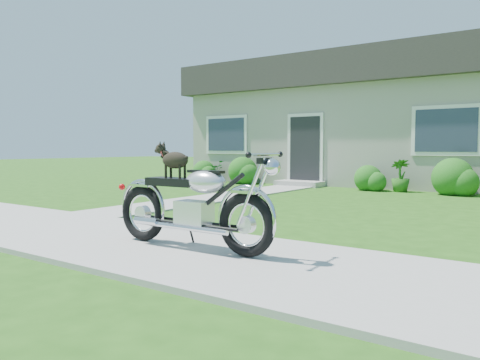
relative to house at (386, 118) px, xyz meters
The scene contains 8 objects.
ground 12.19m from the house, 89.99° to the right, with size 80.00×80.00×0.00m, color #235114.
sidewalk 12.18m from the house, 89.99° to the right, with size 24.00×2.20×0.04m, color #9E9B93.
walkway 7.47m from the house, 102.09° to the right, with size 1.20×8.00×0.03m, color #9E9B93.
house is the anchor object (origin of this frame).
shrub_row 4.00m from the house, 76.20° to the right, with size 10.66×1.07×1.07m.
potted_plant_left 6.07m from the house, 143.58° to the right, with size 0.65×0.56×0.72m, color #15501A.
potted_plant_right 4.14m from the house, 66.28° to the right, with size 0.48×0.48×0.86m, color #28661C.
motorcycle_with_dog 12.19m from the house, 81.95° to the right, with size 2.22×0.60×1.17m.
Camera 1 is at (5.06, -3.88, 1.17)m, focal length 35.00 mm.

